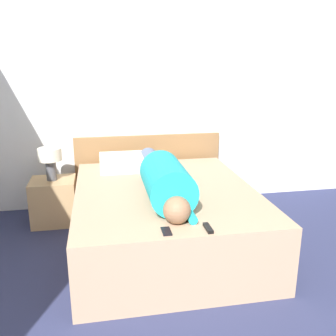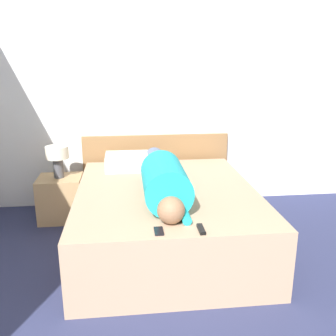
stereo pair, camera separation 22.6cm
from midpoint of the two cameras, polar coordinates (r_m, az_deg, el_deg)
The scene contains 9 objects.
wall_back at distance 4.57m, azimuth -3.99°, elevation 10.46°, with size 5.34×0.06×2.60m.
bed at distance 3.64m, azimuth -2.24°, elevation -7.56°, with size 1.66×2.04×0.59m.
headboard at distance 4.67m, azimuth -4.33°, elevation -0.26°, with size 1.78×0.04×0.87m.
nightstand at distance 4.37m, azimuth -18.40°, elevation -4.85°, with size 0.48×0.42×0.50m.
table_lamp at distance 4.23m, azimuth -18.99°, elevation 1.41°, with size 0.25×0.25×0.35m.
person_lying at distance 3.30m, azimuth -2.63°, elevation -1.71°, with size 0.38×1.71×0.38m.
pillow_near_headboard at distance 4.16m, azimuth -8.48°, elevation 0.85°, with size 0.50×0.39×0.16m.
tv_remote at distance 2.73m, azimuth 3.75°, elevation -9.15°, with size 0.04×0.15×0.02m.
cell_phone at distance 2.69m, azimuth -2.70°, elevation -9.65°, with size 0.06×0.13×0.01m.
Camera 1 is at (-0.63, -0.71, 1.77)m, focal length 40.00 mm.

